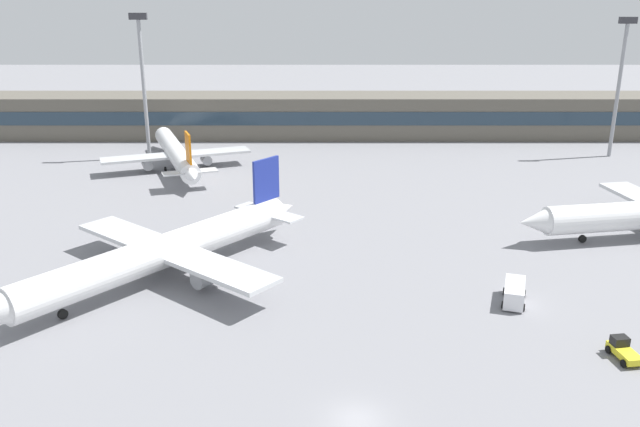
# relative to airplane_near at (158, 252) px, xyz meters

# --- Properties ---
(ground_plane) EXTENTS (400.00, 400.00, 0.00)m
(ground_plane) POSITION_rel_airplane_near_xyz_m (20.45, 14.16, -3.27)
(ground_plane) COLOR gray
(terminal_building) EXTENTS (150.72, 12.13, 9.00)m
(terminal_building) POSITION_rel_airplane_near_xyz_m (20.45, 75.83, 1.23)
(terminal_building) COLOR #5B564C
(terminal_building) RESTS_ON ground_plane
(airplane_near) EXTENTS (30.96, 35.30, 10.73)m
(airplane_near) POSITION_rel_airplane_near_xyz_m (0.00, 0.00, 0.00)
(airplane_near) COLOR silver
(airplane_near) RESTS_ON ground_plane
(airplane_far) EXTENTS (26.04, 36.36, 9.35)m
(airplane_far) POSITION_rel_airplane_near_xyz_m (-8.39, 48.68, -0.42)
(airplane_far) COLOR white
(airplane_far) RESTS_ON ground_plane
(baggage_tug_yellow) EXTENTS (2.26, 3.78, 1.75)m
(baggage_tug_yellow) POSITION_rel_airplane_near_xyz_m (44.57, -16.89, -2.48)
(baggage_tug_yellow) COLOR yellow
(baggage_tug_yellow) RESTS_ON ground_plane
(service_van_white) EXTENTS (3.44, 5.56, 2.08)m
(service_van_white) POSITION_rel_airplane_near_xyz_m (37.89, -5.88, -2.16)
(service_van_white) COLOR white
(service_van_white) RESTS_ON ground_plane
(floodlight_tower_west) EXTENTS (3.20, 0.80, 26.72)m
(floodlight_tower_west) POSITION_rel_airplane_near_xyz_m (-15.09, 56.23, 12.12)
(floodlight_tower_west) COLOR gray
(floodlight_tower_west) RESTS_ON ground_plane
(floodlight_tower_east) EXTENTS (3.20, 0.80, 25.97)m
(floodlight_tower_east) POSITION_rel_airplane_near_xyz_m (73.68, 57.47, 11.73)
(floodlight_tower_east) COLOR gray
(floodlight_tower_east) RESTS_ON ground_plane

